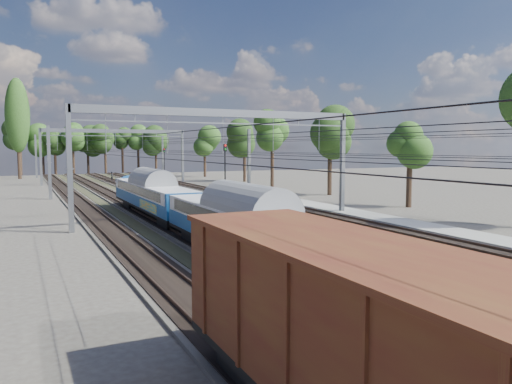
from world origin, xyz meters
name	(u,v)px	position (x,y,z in m)	size (l,w,h in m)	color
track_bed	(171,202)	(0.00, 45.00, 0.10)	(21.00, 130.00, 0.34)	#47423A
platform	(428,228)	(12.00, 20.00, 0.15)	(3.00, 70.00, 0.30)	gray
catenary	(156,144)	(0.33, 52.69, 6.40)	(25.65, 130.00, 9.00)	gray
tree_belt	(131,136)	(6.38, 96.59, 8.40)	(40.51, 99.84, 12.42)	black
poplar	(17,116)	(-14.50, 98.00, 11.89)	(4.40, 4.40, 19.04)	black
emu_train	(251,221)	(-4.50, 15.02, 2.40)	(2.79, 59.12, 4.08)	black
freight_boxcar	(443,382)	(-9.00, -1.60, 2.42)	(3.19, 15.42, 3.98)	black
worker	(112,176)	(0.34, 84.20, 0.85)	(0.62, 0.41, 1.70)	black
signal_near	(225,166)	(4.83, 41.53, 4.03)	(0.42, 0.38, 6.36)	black
signal_far	(164,160)	(8.86, 80.45, 3.69)	(0.37, 0.34, 5.83)	black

